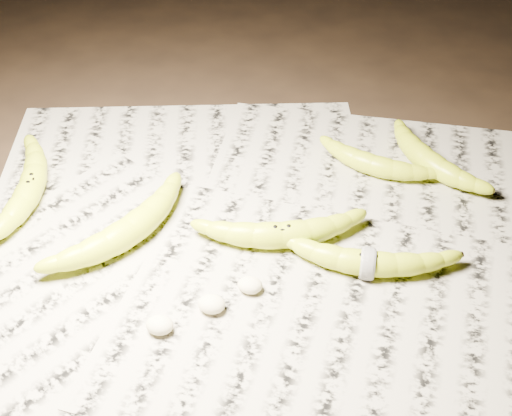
% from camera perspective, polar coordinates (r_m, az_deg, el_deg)
% --- Properties ---
extents(ground, '(3.00, 3.00, 0.00)m').
position_cam_1_polar(ground, '(0.95, 1.46, -3.51)').
color(ground, black).
rests_on(ground, ground).
extents(newspaper_patch, '(0.90, 0.70, 0.01)m').
position_cam_1_polar(newspaper_patch, '(0.96, -0.34, -2.76)').
color(newspaper_patch, '#A49F8D').
rests_on(newspaper_patch, ground).
extents(banana_left_a, '(0.10, 0.22, 0.04)m').
position_cam_1_polar(banana_left_a, '(1.06, -17.63, 1.71)').
color(banana_left_a, '#C7E31C').
rests_on(banana_left_a, newspaper_patch).
extents(banana_left_b, '(0.16, 0.22, 0.04)m').
position_cam_1_polar(banana_left_b, '(0.96, -10.12, -1.63)').
color(banana_left_b, '#C7E31C').
rests_on(banana_left_b, newspaper_patch).
extents(banana_center, '(0.21, 0.11, 0.04)m').
position_cam_1_polar(banana_center, '(0.94, 2.06, -2.00)').
color(banana_center, '#C7E31C').
rests_on(banana_center, newspaper_patch).
extents(banana_taped, '(0.21, 0.06, 0.03)m').
position_cam_1_polar(banana_taped, '(0.91, 8.93, -4.23)').
color(banana_taped, '#C7E31C').
rests_on(banana_taped, newspaper_patch).
extents(banana_upper_a, '(0.17, 0.10, 0.03)m').
position_cam_1_polar(banana_upper_a, '(1.08, 9.39, 3.59)').
color(banana_upper_a, '#C7E31C').
rests_on(banana_upper_a, newspaper_patch).
extents(banana_upper_b, '(0.16, 0.17, 0.04)m').
position_cam_1_polar(banana_upper_b, '(1.10, 13.53, 3.90)').
color(banana_upper_b, '#C7E31C').
rests_on(banana_upper_b, newspaper_patch).
extents(measuring_tape, '(0.01, 0.04, 0.04)m').
position_cam_1_polar(measuring_tape, '(0.91, 8.93, -4.23)').
color(measuring_tape, white).
rests_on(measuring_tape, newspaper_patch).
extents(flesh_chunk_a, '(0.03, 0.03, 0.02)m').
position_cam_1_polar(flesh_chunk_a, '(0.85, -7.74, -9.10)').
color(flesh_chunk_a, beige).
rests_on(flesh_chunk_a, newspaper_patch).
extents(flesh_chunk_b, '(0.03, 0.03, 0.02)m').
position_cam_1_polar(flesh_chunk_b, '(0.87, -3.58, -7.51)').
color(flesh_chunk_b, beige).
rests_on(flesh_chunk_b, newspaper_patch).
extents(flesh_chunk_c, '(0.03, 0.03, 0.02)m').
position_cam_1_polar(flesh_chunk_c, '(0.89, -0.48, -6.01)').
color(flesh_chunk_c, beige).
rests_on(flesh_chunk_c, newspaper_patch).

